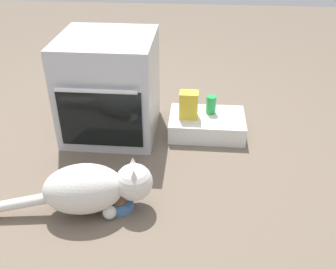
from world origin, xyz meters
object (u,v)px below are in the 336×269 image
Objects in this scene: snack_bag at (189,105)px; cat at (93,188)px; oven at (110,87)px; soda_can at (211,105)px; food_bowl at (119,203)px; pantry_cabinet at (207,124)px.

cat is at bearing -119.55° from snack_bag.
oven is at bearing 83.63° from cat.
soda_can is at bearing 26.86° from snack_bag.
soda_can is (0.47, 0.83, 0.16)m from food_bowl.
pantry_cabinet is (0.64, 0.02, -0.26)m from oven.
snack_bag is (0.51, -0.00, -0.11)m from oven.
pantry_cabinet reaches higher than food_bowl.
snack_bag is 0.17m from soda_can.
pantry_cabinet is 0.14m from soda_can.
oven is 4.42× the size of food_bowl.
food_bowl is 0.96m from soda_can.
cat is (-0.57, -0.80, 0.08)m from pantry_cabinet.
oven reaches higher than pantry_cabinet.
soda_can is at bearing 66.95° from pantry_cabinet.
pantry_cabinet is 0.98m from cat.
oven is 0.68m from soda_can.
oven reaches higher than snack_bag.
oven is 0.80m from cat.
oven is at bearing -178.20° from pantry_cabinet.
food_bowl is 0.18× the size of cat.
oven is 0.69m from pantry_cabinet.
snack_bag is (-0.12, -0.02, 0.15)m from pantry_cabinet.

